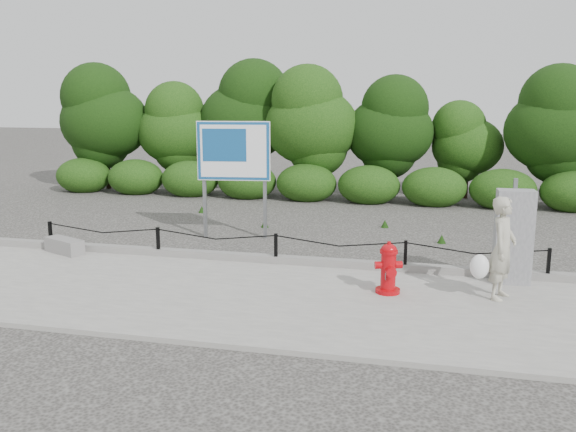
% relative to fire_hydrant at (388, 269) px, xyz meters
% --- Properties ---
extents(ground, '(90.00, 90.00, 0.00)m').
position_rel_fire_hydrant_xyz_m(ground, '(-2.28, 1.33, -0.50)').
color(ground, '#2D2B28').
rests_on(ground, ground).
extents(sidewalk, '(14.00, 4.00, 0.08)m').
position_rel_fire_hydrant_xyz_m(sidewalk, '(-2.28, -0.67, -0.46)').
color(sidewalk, gray).
rests_on(sidewalk, ground).
extents(curb, '(14.00, 0.22, 0.14)m').
position_rel_fire_hydrant_xyz_m(curb, '(-2.28, 1.38, -0.35)').
color(curb, slate).
rests_on(curb, sidewalk).
extents(chain_barrier, '(10.06, 0.06, 0.60)m').
position_rel_fire_hydrant_xyz_m(chain_barrier, '(-2.28, 1.33, -0.04)').
color(chain_barrier, black).
rests_on(chain_barrier, sidewalk).
extents(treeline, '(20.26, 3.61, 4.45)m').
position_rel_fire_hydrant_xyz_m(treeline, '(-2.86, 10.24, 1.93)').
color(treeline, black).
rests_on(treeline, ground).
extents(fire_hydrant, '(0.51, 0.52, 0.88)m').
position_rel_fire_hydrant_xyz_m(fire_hydrant, '(0.00, 0.00, 0.00)').
color(fire_hydrant, '#B4060D').
rests_on(fire_hydrant, sidewalk).
extents(pedestrian, '(0.80, 0.71, 1.67)m').
position_rel_fire_hydrant_xyz_m(pedestrian, '(1.77, 0.14, 0.40)').
color(pedestrian, '#ADA994').
rests_on(pedestrian, sidewalk).
extents(concrete_block, '(1.01, 0.69, 0.31)m').
position_rel_fire_hydrant_xyz_m(concrete_block, '(-6.80, 1.08, -0.27)').
color(concrete_block, slate).
rests_on(concrete_block, sidewalk).
extents(utility_cabinet, '(0.64, 0.46, 1.82)m').
position_rel_fire_hydrant_xyz_m(utility_cabinet, '(2.07, 1.09, 0.41)').
color(utility_cabinet, '#9C9C9F').
rests_on(utility_cabinet, sidewalk).
extents(advertising_sign, '(1.71, 0.34, 2.75)m').
position_rel_fire_hydrant_xyz_m(advertising_sign, '(-3.87, 3.57, 1.44)').
color(advertising_sign, slate).
rests_on(advertising_sign, ground).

